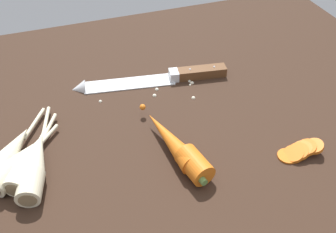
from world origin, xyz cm
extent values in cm
cube|color=#332116|center=(0.00, 0.00, -2.00)|extent=(120.00, 90.00, 4.00)
cube|color=silver|center=(-3.93, 12.75, 0.25)|extent=(20.44, 7.44, 0.50)
cone|color=silver|center=(-15.00, 14.48, 0.25)|extent=(3.58, 4.38, 3.96)
cube|color=silver|center=(5.95, 11.20, 1.10)|extent=(2.43, 3.21, 2.20)
cube|color=brown|center=(12.37, 10.19, 1.10)|extent=(11.30, 4.47, 2.20)
sphere|color=silver|center=(9.60, 10.63, 2.20)|extent=(0.50, 0.50, 0.50)
sphere|color=silver|center=(15.14, 9.76, 2.20)|extent=(0.50, 0.50, 0.50)
cylinder|color=orange|center=(-0.45, -15.66, 2.10)|extent=(5.39, 6.97, 4.20)
cone|color=orange|center=(-1.98, -8.32, 2.10)|extent=(6.97, 15.49, 3.99)
sphere|color=orange|center=(-4.07, 1.66, 2.10)|extent=(1.20, 1.20, 1.20)
cylinder|color=#5B7F3D|center=(0.31, -19.30, 2.10)|extent=(1.38, 1.22, 1.20)
cylinder|color=beige|center=(-27.98, -9.05, 2.00)|extent=(5.53, 5.77, 4.00)
cone|color=beige|center=(-25.32, -3.41, 2.00)|extent=(6.84, 8.84, 3.80)
cylinder|color=beige|center=(-22.60, 2.36, 1.10)|extent=(4.32, 8.10, 0.70)
cylinder|color=#7A6647|center=(-28.94, -11.08, 2.00)|extent=(2.66, 1.47, 2.80)
cylinder|color=beige|center=(-26.41, -11.16, 2.00)|extent=(5.12, 6.20, 4.00)
cone|color=beige|center=(-24.71, -3.81, 2.00)|extent=(5.88, 10.27, 3.80)
cylinder|color=beige|center=(-22.96, 3.73, 1.10)|extent=(3.04, 10.34, 0.70)
cylinder|color=#7A6647|center=(-27.02, -13.81, 2.00)|extent=(2.80, 0.92, 2.80)
cylinder|color=beige|center=(-30.69, -8.28, 2.00)|extent=(5.68, 5.68, 4.00)
cone|color=beige|center=(-27.05, -3.97, 2.00)|extent=(7.56, 7.97, 3.80)
cylinder|color=beige|center=(-23.32, 0.44, 1.10)|extent=(5.58, 6.42, 0.70)
cone|color=beige|center=(-28.08, -0.68, 2.00)|extent=(7.25, 8.87, 3.80)
cylinder|color=beige|center=(-24.93, 4.92, 1.10)|extent=(4.87, 7.92, 0.70)
cylinder|color=orange|center=(17.23, -17.68, 0.35)|extent=(3.61, 3.61, 0.70)
cylinder|color=orange|center=(18.25, -17.91, 0.60)|extent=(3.68, 3.67, 2.30)
cylinder|color=orange|center=(19.24, -17.87, 0.84)|extent=(3.67, 3.66, 2.28)
cylinder|color=orange|center=(20.07, -17.77, 1.09)|extent=(3.54, 3.50, 2.02)
cylinder|color=orange|center=(20.90, -17.84, 1.33)|extent=(3.46, 3.44, 2.19)
cylinder|color=orange|center=(22.14, -18.19, 1.57)|extent=(3.31, 3.26, 1.94)
sphere|color=silver|center=(9.01, 9.23, 0.36)|extent=(0.72, 0.72, 0.72)
sphere|color=silver|center=(1.15, 8.76, 0.41)|extent=(0.82, 0.82, 0.82)
sphere|color=silver|center=(-11.38, 8.73, 0.34)|extent=(0.69, 0.69, 0.69)
sphere|color=silver|center=(9.21, 14.20, 0.34)|extent=(0.68, 0.68, 0.68)
sphere|color=silver|center=(11.60, 11.96, 0.41)|extent=(0.83, 0.83, 0.83)
sphere|color=silver|center=(8.64, 7.96, 0.26)|extent=(0.52, 0.52, 0.52)
sphere|color=silver|center=(7.76, 12.11, 0.28)|extent=(0.57, 0.57, 0.57)
sphere|color=silver|center=(0.93, 13.70, 0.40)|extent=(0.80, 0.80, 0.80)
sphere|color=silver|center=(9.32, 8.45, 0.43)|extent=(0.85, 0.85, 0.85)
sphere|color=silver|center=(7.60, 3.37, 0.41)|extent=(0.82, 0.82, 0.82)
sphere|color=silver|center=(9.35, 12.56, 0.26)|extent=(0.53, 0.53, 0.53)
sphere|color=silver|center=(-10.74, 14.57, 0.28)|extent=(0.55, 0.55, 0.55)
sphere|color=silver|center=(0.26, 6.85, 0.43)|extent=(0.85, 0.85, 0.85)
sphere|color=silver|center=(-7.43, 13.97, 0.20)|extent=(0.40, 0.40, 0.40)
camera|label=1|loc=(-17.71, -53.09, 49.71)|focal=39.72mm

